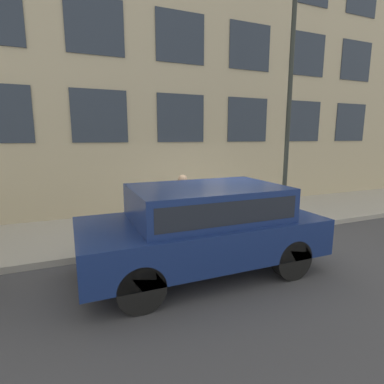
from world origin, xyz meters
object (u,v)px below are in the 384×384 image
at_px(street_lamp, 291,77).
at_px(fire_hydrant, 201,216).
at_px(person, 183,197).
at_px(parked_truck_navy_near, 204,222).

bearing_deg(street_lamp, fire_hydrant, 89.42).
height_order(person, street_lamp, street_lamp).
bearing_deg(parked_truck_navy_near, street_lamp, -61.26).
xyz_separation_m(fire_hydrant, street_lamp, (-0.03, -2.52, 3.48)).
distance_m(parked_truck_navy_near, street_lamp, 4.86).
relative_size(person, street_lamp, 0.23).
height_order(person, parked_truck_navy_near, parked_truck_navy_near).
xyz_separation_m(person, parked_truck_navy_near, (-2.00, 0.36, -0.06)).
bearing_deg(parked_truck_navy_near, person, -10.13).
height_order(fire_hydrant, street_lamp, street_lamp).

